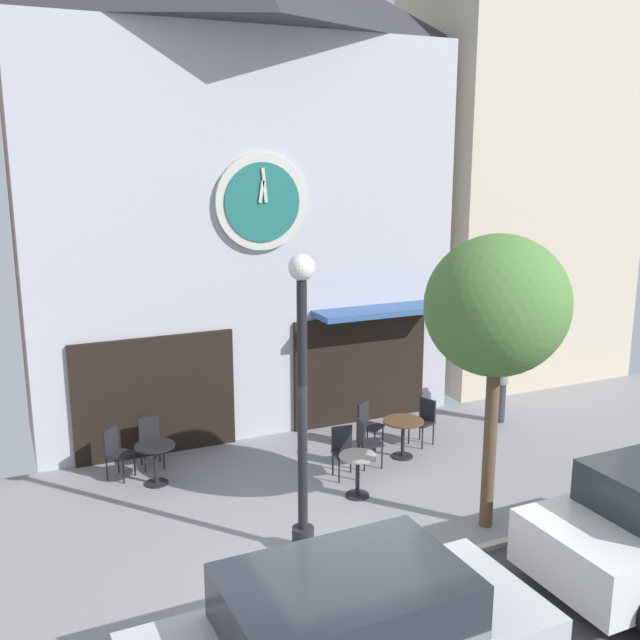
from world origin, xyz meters
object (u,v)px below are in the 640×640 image
Objects in this scene: cafe_table_center_left at (155,457)px; cafe_chair_curbside at (367,422)px; cafe_chair_outer at (424,418)px; cafe_chair_right_end at (151,438)px; cafe_table_center at (358,469)px; pedestrian_grey at (500,383)px; cafe_chair_near_tree at (344,448)px; cafe_chair_corner at (366,439)px; cafe_chair_facing_wall at (116,449)px; street_lamp at (302,407)px; street_tree at (497,307)px; cafe_table_near_curb at (403,430)px.

cafe_chair_curbside reaches higher than cafe_table_center_left.
cafe_chair_outer is 1.00× the size of cafe_chair_right_end.
cafe_table_center is 3.93m from cafe_chair_right_end.
cafe_table_center_left is 7.33m from pedestrian_grey.
cafe_table_center is 0.81× the size of cafe_chair_near_tree.
cafe_table_center_left is 0.80× the size of cafe_chair_corner.
cafe_table_center is 1.20m from cafe_chair_corner.
cafe_chair_near_tree is 0.57m from cafe_chair_corner.
cafe_table_center_left is at bearing -179.67° from pedestrian_grey.
cafe_chair_facing_wall is (-3.54, 2.40, 0.04)m from cafe_table_center.
cafe_table_center_left is 3.49m from cafe_table_center.
street_lamp is 4.30m from cafe_chair_curbside.
street_tree is 6.74m from cafe_chair_right_end.
cafe_chair_right_end is (-4.23, 4.36, -2.91)m from street_tree.
cafe_chair_facing_wall is (-4.66, 0.62, 0.00)m from cafe_chair_curbside.
cafe_chair_near_tree is at bearing -168.49° from cafe_table_near_curb.
cafe_chair_near_tree is 4.01m from cafe_chair_facing_wall.
cafe_chair_facing_wall is at bearing 171.18° from cafe_chair_outer.
cafe_chair_right_end is (-1.38, 3.89, -1.66)m from street_lamp.
street_tree is at bearing -51.12° from cafe_table_center.
cafe_chair_corner is at bearing -161.96° from cafe_chair_outer.
cafe_chair_outer is (0.88, 3.18, -2.91)m from street_tree.
cafe_chair_facing_wall is (-4.22, 1.41, 0.00)m from cafe_chair_corner.
cafe_chair_curbside is 1.00× the size of cafe_chair_right_end.
pedestrian_grey reaches higher than cafe_chair_curbside.
cafe_table_center_left is 4.09m from cafe_chair_curbside.
cafe_chair_near_tree is 1.00× the size of cafe_chair_right_end.
cafe_table_center is at bearing -31.87° from cafe_table_center_left.
cafe_chair_outer reaches higher than cafe_table_center_left.
cafe_chair_facing_wall is 0.72m from cafe_chair_right_end.
cafe_chair_curbside is (1.12, 1.77, 0.04)m from cafe_table_center.
cafe_chair_right_end is (-2.88, 2.68, 0.04)m from cafe_table_center.
cafe_table_center_left is 0.94× the size of cafe_table_near_curb.
cafe_chair_near_tree is (-1.38, -0.28, -0.01)m from cafe_table_near_curb.
cafe_table_near_curb is 0.84m from cafe_chair_corner.
cafe_table_center is 4.76m from pedestrian_grey.
cafe_chair_outer is 1.00× the size of cafe_chair_corner.
cafe_chair_outer and cafe_chair_right_end have the same top height.
street_tree is 5.00× the size of cafe_chair_corner.
cafe_table_near_curb is 0.85× the size of cafe_chair_right_end.
cafe_table_near_curb is 2.97m from pedestrian_grey.
cafe_chair_near_tree is at bearing -23.38° from cafe_chair_facing_wall.
cafe_chair_corner is at bearing 18.69° from cafe_chair_near_tree.
cafe_table_center is 0.81× the size of cafe_chair_outer.
cafe_chair_curbside reaches higher than cafe_table_center.
street_lamp reaches higher than cafe_table_center_left.
cafe_table_center_left is (-1.47, 3.05, -1.68)m from street_lamp.
street_tree is (2.86, -0.48, 1.25)m from street_lamp.
cafe_table_center is 2.70m from cafe_chair_outer.
street_tree reaches higher than cafe_chair_curbside.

